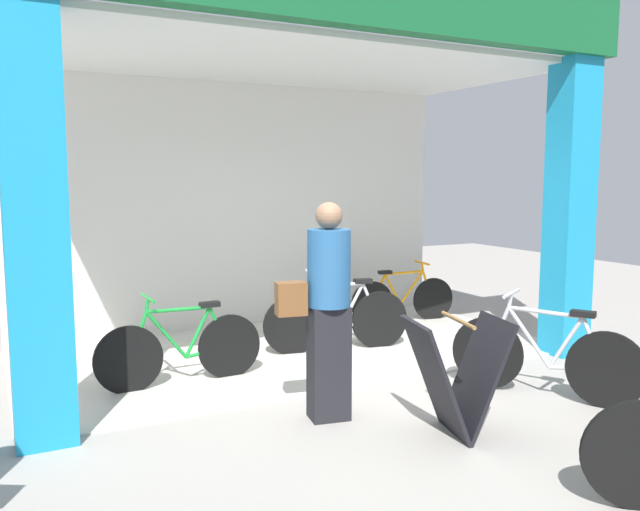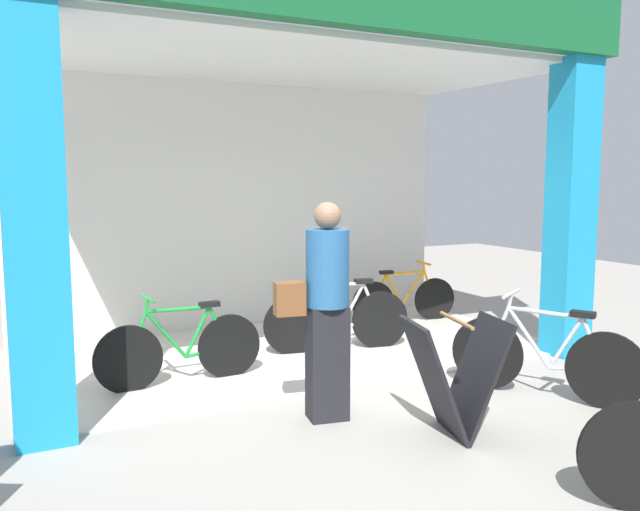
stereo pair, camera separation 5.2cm
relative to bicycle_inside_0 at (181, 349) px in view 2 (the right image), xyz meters
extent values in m
plane|color=#9E9991|center=(1.40, -0.84, -0.35)|extent=(19.39, 19.39, 0.00)
cube|color=beige|center=(1.40, 0.64, -0.34)|extent=(5.69, 2.95, 0.02)
cube|color=silver|center=(1.40, 2.11, 1.23)|extent=(5.69, 0.12, 3.16)
cube|color=#198CBF|center=(-1.24, -0.84, 1.23)|extent=(0.42, 0.36, 3.16)
cube|color=#198CBF|center=(4.03, -0.84, 1.23)|extent=(0.42, 0.36, 3.16)
cube|color=silver|center=(1.40, 0.64, 2.78)|extent=(5.69, 2.95, 0.06)
cylinder|color=black|center=(0.47, 0.01, -0.04)|extent=(0.62, 0.06, 0.62)
cylinder|color=black|center=(-0.48, -0.01, -0.04)|extent=(0.62, 0.06, 0.62)
cylinder|color=#198C33|center=(0.25, 0.01, -0.06)|extent=(0.42, 0.05, 0.08)
cylinder|color=#198C33|center=(0.16, 0.00, 0.14)|extent=(0.27, 0.04, 0.46)
cylinder|color=#198C33|center=(-0.13, 0.00, 0.15)|extent=(0.38, 0.04, 0.48)
cylinder|color=#198C33|center=(-0.01, 0.00, 0.37)|extent=(0.59, 0.05, 0.05)
cylinder|color=#198C33|center=(0.37, 0.01, 0.16)|extent=(0.20, 0.04, 0.42)
cylinder|color=#198C33|center=(-0.39, -0.01, 0.17)|extent=(0.19, 0.04, 0.43)
cylinder|color=#198C33|center=(-0.30, -0.01, 0.44)|extent=(0.05, 0.04, 0.13)
cylinder|color=#198C33|center=(-0.29, -0.01, 0.50)|extent=(0.04, 0.43, 0.03)
cube|color=black|center=(0.28, 0.01, 0.39)|extent=(0.19, 0.10, 0.05)
cylinder|color=black|center=(2.34, 0.27, -0.02)|extent=(0.65, 0.17, 0.65)
cylinder|color=black|center=(1.35, 0.46, -0.02)|extent=(0.65, 0.17, 0.65)
cylinder|color=silver|center=(2.11, 0.31, -0.04)|extent=(0.44, 0.12, 0.08)
cylinder|color=silver|center=(2.02, 0.33, 0.17)|extent=(0.29, 0.09, 0.49)
cylinder|color=silver|center=(1.71, 0.39, 0.18)|extent=(0.40, 0.11, 0.51)
cylinder|color=silver|center=(1.84, 0.37, 0.41)|extent=(0.62, 0.16, 0.05)
cylinder|color=silver|center=(2.23, 0.29, 0.19)|extent=(0.22, 0.08, 0.44)
cylinder|color=silver|center=(1.45, 0.45, 0.20)|extent=(0.20, 0.07, 0.45)
cylinder|color=silver|center=(1.54, 0.43, 0.48)|extent=(0.06, 0.05, 0.14)
cylinder|color=silver|center=(1.55, 0.43, 0.55)|extent=(0.12, 0.45, 0.03)
cube|color=black|center=(2.14, 0.31, 0.43)|extent=(0.21, 0.14, 0.05)
cylinder|color=black|center=(2.89, 1.30, -0.06)|extent=(0.57, 0.13, 0.58)
cylinder|color=black|center=(3.77, 1.16, -0.06)|extent=(0.57, 0.13, 0.58)
cylinder|color=orange|center=(3.10, 1.26, -0.08)|extent=(0.39, 0.09, 0.07)
cylinder|color=orange|center=(3.18, 1.25, 0.11)|extent=(0.25, 0.07, 0.43)
cylinder|color=orange|center=(3.45, 1.21, 0.11)|extent=(0.35, 0.09, 0.45)
cylinder|color=orange|center=(3.34, 1.23, 0.32)|extent=(0.55, 0.12, 0.05)
cylinder|color=orange|center=(2.99, 1.28, 0.13)|extent=(0.19, 0.06, 0.39)
cylinder|color=orange|center=(3.68, 1.17, 0.14)|extent=(0.18, 0.06, 0.40)
cylinder|color=orange|center=(3.60, 1.18, 0.39)|extent=(0.05, 0.04, 0.12)
cylinder|color=orange|center=(3.59, 1.19, 0.45)|extent=(0.09, 0.40, 0.03)
cube|color=black|center=(3.07, 1.27, 0.34)|extent=(0.19, 0.11, 0.04)
cylinder|color=black|center=(2.98, -2.23, -0.02)|extent=(0.37, 0.59, 0.65)
cylinder|color=black|center=(2.47, -1.35, -0.02)|extent=(0.37, 0.59, 0.65)
cylinder|color=silver|center=(2.86, -2.02, -0.04)|extent=(0.25, 0.40, 0.08)
cylinder|color=silver|center=(2.82, -1.94, 0.17)|extent=(0.17, 0.26, 0.49)
cylinder|color=silver|center=(2.66, -1.67, 0.18)|extent=(0.23, 0.36, 0.51)
cylinder|color=silver|center=(2.72, -1.78, 0.41)|extent=(0.35, 0.56, 0.05)
cylinder|color=silver|center=(2.93, -2.13, 0.19)|extent=(0.14, 0.20, 0.44)
cylinder|color=silver|center=(2.52, -1.44, 0.20)|extent=(0.13, 0.19, 0.45)
cylinder|color=silver|center=(2.57, -1.52, 0.49)|extent=(0.06, 0.07, 0.14)
cylinder|color=silver|center=(2.58, -1.53, 0.55)|extent=(0.41, 0.26, 0.03)
cube|color=black|center=(2.88, -2.05, 0.44)|extent=(0.19, 0.22, 0.05)
cylinder|color=black|center=(1.73, -3.46, -0.02)|extent=(0.55, 0.42, 0.66)
cube|color=black|center=(1.35, -2.05, 0.09)|extent=(0.49, 0.61, 0.89)
cube|color=black|center=(1.67, -2.13, 0.09)|extent=(0.49, 0.61, 0.89)
cylinder|color=olive|center=(1.51, -2.09, 0.53)|extent=(0.16, 0.53, 0.03)
cube|color=black|center=(0.82, -1.36, 0.11)|extent=(0.35, 0.29, 0.92)
cylinder|color=#26598C|center=(0.82, -1.36, 0.87)|extent=(0.40, 0.40, 0.61)
sphere|color=#8C664C|center=(0.82, -1.36, 1.28)|extent=(0.21, 0.21, 0.21)
cube|color=brown|center=(0.52, -1.30, 0.65)|extent=(0.25, 0.18, 0.26)
camera|label=1|loc=(-1.57, -5.80, 1.59)|focal=36.57mm
camera|label=2|loc=(-1.53, -5.82, 1.59)|focal=36.57mm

